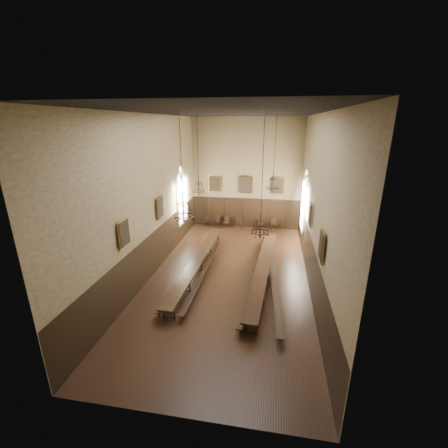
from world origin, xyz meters
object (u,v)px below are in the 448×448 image
(table_right, at_px, (263,273))
(bench_left_outer, at_px, (187,270))
(chair_2, at_px, (226,224))
(chandelier_back_right, at_px, (273,182))
(chair_3, at_px, (239,225))
(chandelier_front_left, at_px, (183,210))
(bench_left_inner, at_px, (206,270))
(chair_1, at_px, (217,223))
(chair_5, at_px, (261,226))
(chair_6, at_px, (274,226))
(table_left, at_px, (198,266))
(bench_right_outer, at_px, (273,277))
(chandelier_front_right, at_px, (260,224))
(chandelier_back_left, at_px, (199,185))
(bench_right_inner, at_px, (254,276))
(chair_0, at_px, (206,223))

(table_right, relative_size, bench_left_outer, 1.18)
(chair_2, xyz_separation_m, chandelier_back_right, (3.81, -5.55, 4.76))
(chair_3, xyz_separation_m, chandelier_front_left, (-1.39, -10.77, 4.31))
(bench_left_inner, xyz_separation_m, chair_1, (-0.97, 8.52, 0.03))
(chair_5, distance_m, chair_6, 1.09)
(chair_3, relative_size, chandelier_back_right, 0.23)
(chair_3, xyz_separation_m, chandelier_back_right, (2.72, -5.50, 4.74))
(chair_6, height_order, chandelier_front_left, chandelier_front_left)
(chair_5, height_order, chandelier_front_left, chandelier_front_left)
(chandelier_front_left, bearing_deg, table_left, 91.68)
(bench_left_inner, bearing_deg, chair_5, 71.66)
(chandelier_back_right, relative_size, chandelier_front_left, 0.91)
(bench_left_outer, height_order, chair_3, chair_3)
(bench_right_outer, xyz_separation_m, chandelier_front_right, (-0.74, -2.24, 3.82))
(chair_5, bearing_deg, bench_left_outer, -122.00)
(chair_1, xyz_separation_m, chair_3, (1.90, -0.05, 0.01))
(chair_1, bearing_deg, chair_6, 18.01)
(chandelier_back_left, bearing_deg, chandelier_back_right, 5.50)
(chair_3, bearing_deg, chair_1, -176.19)
(chandelier_back_right, bearing_deg, chandelier_front_right, -94.81)
(bench_right_inner, bearing_deg, chair_1, 113.73)
(chair_5, bearing_deg, bench_left_inner, -115.90)
(chair_1, relative_size, chandelier_front_right, 0.19)
(chair_0, bearing_deg, bench_right_inner, -55.71)
(table_right, distance_m, bench_right_inner, 0.54)
(chandelier_back_left, relative_size, chandelier_back_right, 1.07)
(bench_left_inner, height_order, bench_right_outer, bench_right_outer)
(bench_left_inner, height_order, bench_right_inner, bench_right_inner)
(chandelier_back_left, bearing_deg, chair_1, 90.35)
(chair_1, height_order, chair_5, chair_1)
(table_left, bearing_deg, chandelier_front_left, -88.32)
(table_left, bearing_deg, chair_6, 62.16)
(chair_3, relative_size, chandelier_front_right, 0.19)
(chandelier_back_right, distance_m, chandelier_front_left, 6.70)
(chair_3, bearing_deg, chair_2, -177.29)
(bench_right_inner, height_order, chandelier_front_left, chandelier_front_left)
(bench_left_inner, relative_size, chair_2, 9.85)
(chair_3, distance_m, chandelier_front_left, 11.69)
(bench_right_inner, relative_size, chair_6, 10.00)
(chandelier_back_right, bearing_deg, chandelier_back_left, -174.50)
(bench_left_outer, distance_m, chandelier_front_right, 6.22)
(table_left, relative_size, chandelier_back_left, 2.23)
(chandelier_front_right, bearing_deg, chair_5, 92.08)
(bench_right_inner, distance_m, chandelier_front_left, 5.85)
(chair_3, bearing_deg, table_left, -94.61)
(bench_right_outer, relative_size, chandelier_front_right, 1.99)
(bench_right_outer, relative_size, chair_6, 10.78)
(table_left, xyz_separation_m, chair_1, (-0.44, 8.30, -0.10))
(chair_5, bearing_deg, chandelier_front_right, -95.48)
(bench_left_outer, bearing_deg, bench_right_inner, -1.26)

